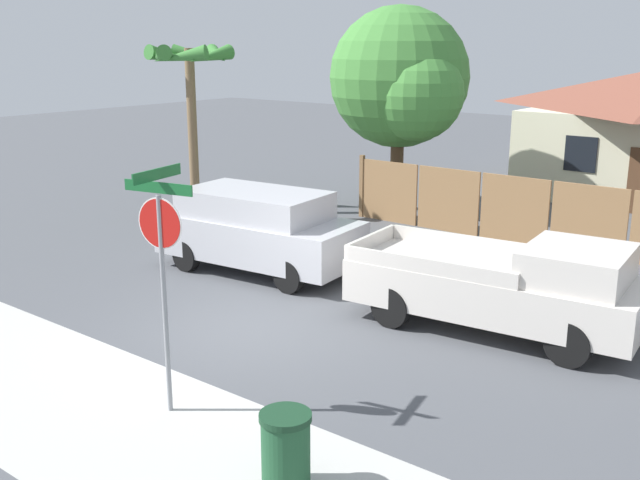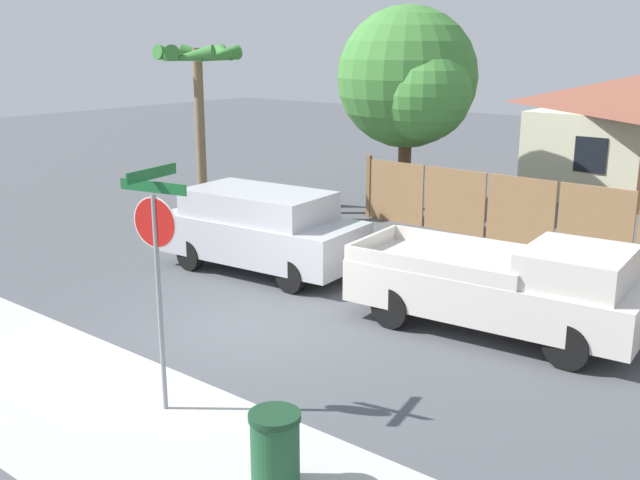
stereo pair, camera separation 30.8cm
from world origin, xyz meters
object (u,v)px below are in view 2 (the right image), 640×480
object	(u,v)px
oak_tree	(411,81)
orange_pickup	(506,287)
palm_tree	(198,70)
trash_bin	(275,450)
red_suv	(262,228)
stop_sign	(156,247)

from	to	relation	value
oak_tree	orange_pickup	world-z (taller)	oak_tree
oak_tree	orange_pickup	size ratio (longest dim) A/B	1.15
palm_tree	orange_pickup	size ratio (longest dim) A/B	0.94
oak_tree	trash_bin	bearing A→B (deg)	-62.72
orange_pickup	trash_bin	distance (m)	6.13
palm_tree	red_suv	bearing A→B (deg)	-29.79
palm_tree	orange_pickup	world-z (taller)	palm_tree
palm_tree	stop_sign	bearing A→B (deg)	-44.35
oak_tree	palm_tree	world-z (taller)	oak_tree
red_suv	orange_pickup	xyz separation A→B (m)	(5.95, 0.02, -0.13)
red_suv	stop_sign	world-z (taller)	stop_sign
palm_tree	stop_sign	distance (m)	12.76
palm_tree	stop_sign	world-z (taller)	palm_tree
oak_tree	palm_tree	distance (m)	6.23
oak_tree	red_suv	xyz separation A→B (m)	(0.84, -7.26, -2.92)
palm_tree	orange_pickup	distance (m)	12.35
orange_pickup	palm_tree	bearing A→B (deg)	159.13
oak_tree	orange_pickup	bearing A→B (deg)	-46.86
trash_bin	stop_sign	bearing A→B (deg)	170.54
red_suv	orange_pickup	size ratio (longest dim) A/B	0.90
red_suv	stop_sign	size ratio (longest dim) A/B	1.37
orange_pickup	trash_bin	size ratio (longest dim) A/B	5.56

